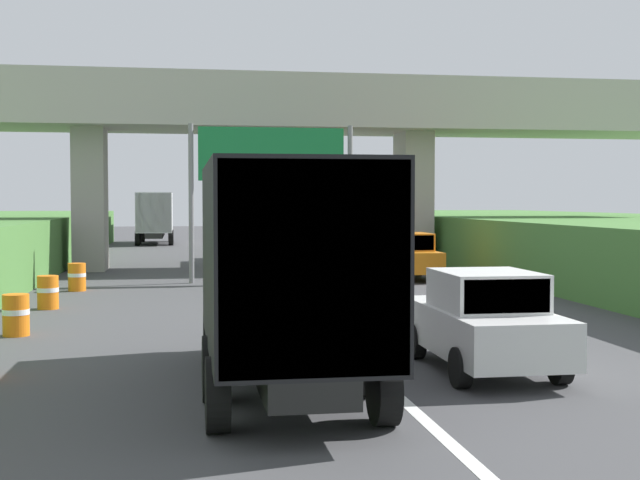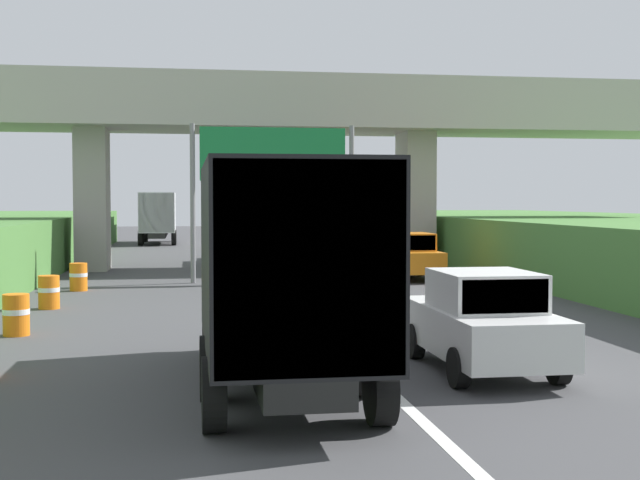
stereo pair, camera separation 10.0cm
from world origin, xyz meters
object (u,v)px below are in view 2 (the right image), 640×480
object	(u,v)px
truck_yellow	(325,217)
construction_barrel_5	(78,277)
truck_blue	(291,221)
construction_barrel_3	(16,314)
truck_black	(279,265)
construction_barrel_4	(49,292)
overhead_highway_sign	(273,165)
car_white	(483,321)
car_orange	(409,256)
truck_silver	(158,215)

from	to	relation	value
truck_yellow	construction_barrel_5	world-z (taller)	truck_yellow
truck_blue	construction_barrel_3	distance (m)	23.12
truck_blue	truck_black	bearing A→B (deg)	-97.29
truck_black	construction_barrel_3	bearing A→B (deg)	129.32
construction_barrel_4	construction_barrel_5	xyz separation A→B (m)	(0.21, 4.63, 0.00)
overhead_highway_sign	car_white	xyz separation A→B (m)	(1.92, -16.56, -3.32)
car_orange	truck_black	bearing A→B (deg)	-110.73
overhead_highway_sign	car_orange	bearing A→B (deg)	3.66
construction_barrel_3	construction_barrel_4	world-z (taller)	same
car_white	car_orange	world-z (taller)	same
construction_barrel_4	car_orange	bearing A→B (deg)	30.70
construction_barrel_5	truck_yellow	bearing A→B (deg)	62.49
car_white	construction_barrel_4	bearing A→B (deg)	131.30
truck_blue	construction_barrel_4	distance (m)	18.92
construction_barrel_3	car_orange	bearing A→B (deg)	44.64
overhead_highway_sign	construction_barrel_5	xyz separation A→B (m)	(-6.53, -2.07, -3.72)
car_white	truck_yellow	bearing A→B (deg)	84.93
car_orange	construction_barrel_4	size ratio (longest dim) A/B	4.56
overhead_highway_sign	truck_black	distance (m)	17.70
overhead_highway_sign	truck_yellow	size ratio (longest dim) A/B	0.81
overhead_highway_sign	car_white	size ratio (longest dim) A/B	1.43
truck_yellow	truck_silver	size ratio (longest dim) A/B	1.00
truck_black	truck_silver	xyz separation A→B (m)	(-3.31, 45.81, 0.00)
truck_blue	car_white	xyz separation A→B (m)	(0.06, -26.65, -1.08)
truck_yellow	construction_barrel_5	distance (m)	25.47
overhead_highway_sign	construction_barrel_5	bearing A→B (deg)	-162.45
truck_silver	construction_barrel_4	world-z (taller)	truck_silver
construction_barrel_3	construction_barrel_5	distance (m)	9.25
truck_yellow	construction_barrel_3	size ratio (longest dim) A/B	8.11
construction_barrel_4	construction_barrel_5	world-z (taller)	same
car_white	construction_barrel_3	xyz separation A→B (m)	(-8.64, 5.24, -0.40)
overhead_highway_sign	construction_barrel_3	bearing A→B (deg)	-120.70
construction_barrel_4	truck_blue	bearing A→B (deg)	62.86
truck_silver	car_white	world-z (taller)	truck_silver
truck_black	truck_silver	bearing A→B (deg)	94.14
truck_yellow	construction_barrel_3	distance (m)	34.00
overhead_highway_sign	construction_barrel_5	size ratio (longest dim) A/B	6.53
truck_black	construction_barrel_3	size ratio (longest dim) A/B	8.11
truck_yellow	construction_barrel_4	world-z (taller)	truck_yellow
truck_yellow	truck_black	xyz separation A→B (m)	(-6.88, -37.97, 0.00)
car_orange	construction_barrel_4	distance (m)	13.75
car_orange	truck_yellow	bearing A→B (deg)	89.61
truck_blue	construction_barrel_4	bearing A→B (deg)	-117.14
car_white	construction_barrel_5	bearing A→B (deg)	120.27
truck_silver	construction_barrel_3	size ratio (longest dim) A/B	8.11
truck_black	construction_barrel_5	size ratio (longest dim) A/B	8.11
truck_black	construction_barrel_5	xyz separation A→B (m)	(-4.87, 15.42, -1.47)
truck_black	construction_barrel_5	world-z (taller)	truck_black
truck_yellow	construction_barrel_5	xyz separation A→B (m)	(-11.74, -22.55, -1.47)
construction_barrel_4	car_white	bearing A→B (deg)	-48.70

